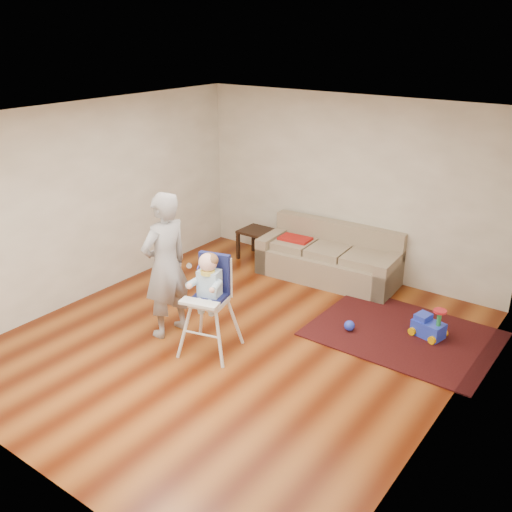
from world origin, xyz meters
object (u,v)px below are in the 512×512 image
Objects in this scene: side_table at (256,244)px; high_chair at (209,305)px; ride_on_toy at (429,321)px; adult at (166,266)px; toy_ball at (349,326)px; sofa at (329,254)px.

high_chair is (1.27, -2.67, 0.36)m from side_table.
ride_on_toy is 3.30m from adult.
high_chair is at bearing -124.58° from ride_on_toy.
high_chair is 0.68× the size of adult.
side_table reaches higher than ride_on_toy.
ride_on_toy is 3.03× the size of toy_ball.
sofa reaches higher than toy_ball.
ride_on_toy is 0.22× the size of adult.
high_chair is (-1.13, -1.36, 0.52)m from toy_ball.
adult is (-1.83, -1.34, 0.83)m from toy_ball.
adult reaches higher than side_table.
high_chair is (-1.98, -1.82, 0.38)m from ride_on_toy.
sofa is at bearing 128.92° from toy_ball.
ride_on_toy is at bearing -14.67° from side_table.
high_chair is at bearing -96.14° from sofa.
side_table is (-1.37, 0.03, -0.16)m from sofa.
side_table is at bearing 101.11° from high_chair.
toy_ball is 2.41m from adult.
toy_ball is at bearing -139.00° from ride_on_toy.
ride_on_toy is (1.88, -0.82, -0.18)m from sofa.
side_table is 3.36m from ride_on_toy.
high_chair is at bearing -129.66° from toy_ball.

